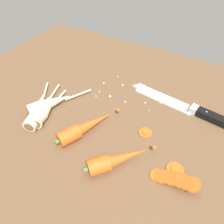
% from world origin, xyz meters
% --- Properties ---
extents(ground_plane, '(1.20, 0.90, 0.04)m').
position_xyz_m(ground_plane, '(0.00, 0.00, -0.02)').
color(ground_plane, brown).
extents(chefs_knife, '(0.35, 0.08, 0.04)m').
position_xyz_m(chefs_knife, '(0.15, 0.13, 0.01)').
color(chefs_knife, silver).
rests_on(chefs_knife, ground_plane).
extents(whole_carrot, '(0.11, 0.20, 0.04)m').
position_xyz_m(whole_carrot, '(-0.03, -0.12, 0.02)').
color(whole_carrot, '#D6601E').
rests_on(whole_carrot, ground_plane).
extents(whole_carrot_second, '(0.13, 0.16, 0.04)m').
position_xyz_m(whole_carrot_second, '(0.10, -0.17, 0.02)').
color(whole_carrot_second, '#D6601E').
rests_on(whole_carrot_second, ground_plane).
extents(parsnip_front, '(0.05, 0.17, 0.04)m').
position_xyz_m(parsnip_front, '(-0.18, -0.12, 0.02)').
color(parsnip_front, beige).
rests_on(parsnip_front, ground_plane).
extents(parsnip_mid_left, '(0.09, 0.21, 0.04)m').
position_xyz_m(parsnip_mid_left, '(-0.19, -0.13, 0.02)').
color(parsnip_mid_left, beige).
rests_on(parsnip_mid_left, ground_plane).
extents(parsnip_mid_right, '(0.13, 0.19, 0.04)m').
position_xyz_m(parsnip_mid_right, '(-0.20, -0.12, 0.02)').
color(parsnip_mid_right, beige).
rests_on(parsnip_mid_right, ground_plane).
extents(parsnip_back, '(0.12, 0.20, 0.04)m').
position_xyz_m(parsnip_back, '(-0.19, -0.09, 0.02)').
color(parsnip_back, beige).
rests_on(parsnip_back, ground_plane).
extents(carrot_slice_stack, '(0.11, 0.04, 0.03)m').
position_xyz_m(carrot_slice_stack, '(0.24, -0.14, 0.01)').
color(carrot_slice_stack, '#D6601E').
rests_on(carrot_slice_stack, ground_plane).
extents(carrot_slice_stray_near, '(0.04, 0.04, 0.01)m').
position_xyz_m(carrot_slice_stray_near, '(0.12, -0.04, 0.00)').
color(carrot_slice_stray_near, '#D6601E').
rests_on(carrot_slice_stray_near, ground_plane).
extents(carrot_slice_stray_mid, '(0.04, 0.04, 0.01)m').
position_xyz_m(carrot_slice_stray_mid, '(0.23, -0.11, 0.00)').
color(carrot_slice_stray_mid, '#D6601E').
rests_on(carrot_slice_stray_mid, ground_plane).
extents(mince_crumbs, '(0.23, 0.14, 0.01)m').
position_xyz_m(mince_crumbs, '(0.01, 0.10, 0.00)').
color(mince_crumbs, beige).
rests_on(mince_crumbs, ground_plane).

